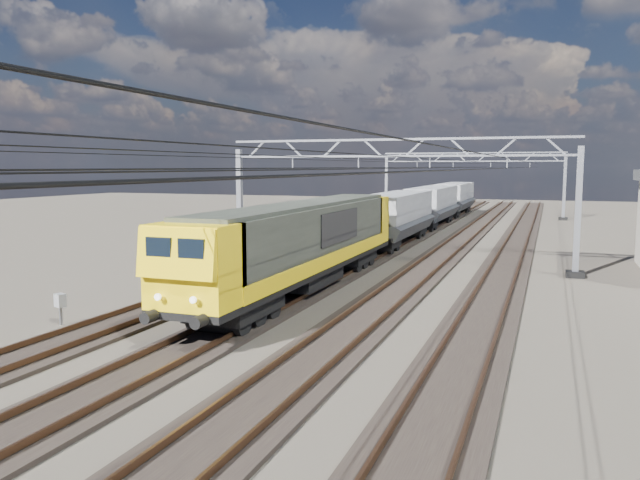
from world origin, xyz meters
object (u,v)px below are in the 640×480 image
(catenary_gantry_mid, at_px, (393,197))
(hopper_wagon_third, at_px, (455,196))
(hopper_wagon_mid, at_px, (432,203))
(catenary_gantry_far, at_px, (471,182))
(trackside_cabinet, at_px, (60,302))
(locomotive, at_px, (304,240))
(hopper_wagon_lead, at_px, (397,214))

(catenary_gantry_mid, bearing_deg, hopper_wagon_third, 93.02)
(hopper_wagon_mid, xyz_separation_m, hopper_wagon_third, (0.00, 14.20, 0.00))
(catenary_gantry_far, height_order, trackside_cabinet, catenary_gantry_far)
(hopper_wagon_third, relative_size, trackside_cabinet, 11.50)
(catenary_gantry_far, relative_size, trackside_cabinet, 17.61)
(catenary_gantry_mid, xyz_separation_m, locomotive, (-2.00, -8.24, -1.58))
(catenary_gantry_mid, height_order, hopper_wagon_mid, catenary_gantry_mid)
(catenary_gantry_mid, xyz_separation_m, hopper_wagon_mid, (-2.00, 23.66, -1.67))
(catenary_gantry_mid, bearing_deg, hopper_wagon_lead, 101.94)
(catenary_gantry_mid, distance_m, locomotive, 8.62)
(catenary_gantry_far, relative_size, hopper_wagon_mid, 1.53)
(hopper_wagon_mid, height_order, hopper_wagon_third, same)
(catenary_gantry_far, relative_size, locomotive, 0.94)
(catenary_gantry_far, xyz_separation_m, locomotive, (-2.00, -44.24, -1.58))
(hopper_wagon_mid, bearing_deg, hopper_wagon_lead, -90.00)
(catenary_gantry_mid, distance_m, hopper_wagon_mid, 23.80)
(locomotive, distance_m, hopper_wagon_third, 46.10)
(hopper_wagon_mid, relative_size, trackside_cabinet, 11.50)
(catenary_gantry_mid, height_order, trackside_cabinet, catenary_gantry_mid)
(catenary_gantry_mid, xyz_separation_m, hopper_wagon_lead, (-2.00, 9.46, -1.67))
(hopper_wagon_lead, relative_size, trackside_cabinet, 11.50)
(catenary_gantry_far, distance_m, hopper_wagon_mid, 12.61)
(hopper_wagon_lead, relative_size, hopper_wagon_mid, 1.00)
(catenary_gantry_far, distance_m, hopper_wagon_lead, 26.67)
(locomotive, relative_size, hopper_wagon_third, 1.62)
(locomotive, bearing_deg, hopper_wagon_lead, 90.00)
(locomotive, bearing_deg, trackside_cabinet, -124.85)
(hopper_wagon_third, bearing_deg, catenary_gantry_mid, -86.98)
(hopper_wagon_lead, bearing_deg, hopper_wagon_mid, 90.00)
(catenary_gantry_far, distance_m, locomotive, 44.31)
(hopper_wagon_lead, xyz_separation_m, hopper_wagon_third, (0.00, 28.40, 0.00))
(locomotive, xyz_separation_m, hopper_wagon_mid, (-0.00, 31.90, -0.09))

